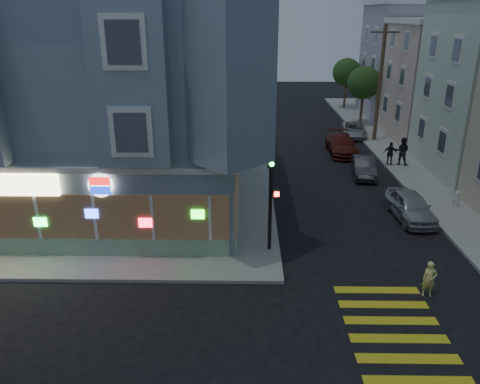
{
  "coord_description": "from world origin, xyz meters",
  "views": [
    {
      "loc": [
        1.52,
        -13.76,
        9.9
      ],
      "look_at": [
        1.22,
        5.74,
        2.42
      ],
      "focal_mm": 35.0,
      "sensor_mm": 36.0,
      "label": 1
    }
  ],
  "objects_px": {
    "parked_car_a": "(410,206)",
    "parked_car_c": "(342,145)",
    "utility_pole": "(380,82)",
    "street_tree_near": "(364,83)",
    "pedestrian_a": "(402,151)",
    "parked_car_b": "(364,167)",
    "pedestrian_b": "(390,154)",
    "street_tree_far": "(347,72)",
    "fire_hydrant": "(457,198)",
    "running_child": "(429,279)",
    "parked_car_d": "(354,130)",
    "traffic_signal": "(271,179)"
  },
  "relations": [
    {
      "from": "parked_car_a",
      "to": "parked_car_d",
      "type": "bearing_deg",
      "value": 84.29
    },
    {
      "from": "fire_hydrant",
      "to": "running_child",
      "type": "bearing_deg",
      "value": -118.24
    },
    {
      "from": "street_tree_far",
      "to": "running_child",
      "type": "xyz_separation_m",
      "value": [
        -3.9,
        -36.66,
        -3.24
      ]
    },
    {
      "from": "fire_hydrant",
      "to": "parked_car_c",
      "type": "bearing_deg",
      "value": 111.7
    },
    {
      "from": "street_tree_near",
      "to": "fire_hydrant",
      "type": "height_order",
      "value": "street_tree_near"
    },
    {
      "from": "utility_pole",
      "to": "parked_car_a",
      "type": "height_order",
      "value": "utility_pole"
    },
    {
      "from": "street_tree_far",
      "to": "parked_car_c",
      "type": "bearing_deg",
      "value": -101.5
    },
    {
      "from": "street_tree_far",
      "to": "parked_car_c",
      "type": "height_order",
      "value": "street_tree_far"
    },
    {
      "from": "street_tree_far",
      "to": "running_child",
      "type": "distance_m",
      "value": 37.01
    },
    {
      "from": "pedestrian_a",
      "to": "street_tree_far",
      "type": "bearing_deg",
      "value": -66.8
    },
    {
      "from": "street_tree_far",
      "to": "utility_pole",
      "type": "bearing_deg",
      "value": -90.82
    },
    {
      "from": "street_tree_far",
      "to": "parked_car_c",
      "type": "relative_size",
      "value": 1.1
    },
    {
      "from": "traffic_signal",
      "to": "pedestrian_b",
      "type": "bearing_deg",
      "value": 64.88
    },
    {
      "from": "pedestrian_a",
      "to": "parked_car_b",
      "type": "xyz_separation_m",
      "value": [
        -3.03,
        -2.05,
        -0.48
      ]
    },
    {
      "from": "parked_car_a",
      "to": "fire_hydrant",
      "type": "relative_size",
      "value": 4.58
    },
    {
      "from": "street_tree_far",
      "to": "parked_car_c",
      "type": "xyz_separation_m",
      "value": [
        -3.6,
        -17.69,
        -3.24
      ]
    },
    {
      "from": "utility_pole",
      "to": "traffic_signal",
      "type": "height_order",
      "value": "utility_pole"
    },
    {
      "from": "parked_car_d",
      "to": "traffic_signal",
      "type": "xyz_separation_m",
      "value": [
        -8.11,
        -20.93,
        2.87
      ]
    },
    {
      "from": "utility_pole",
      "to": "running_child",
      "type": "bearing_deg",
      "value": -99.27
    },
    {
      "from": "parked_car_a",
      "to": "parked_car_c",
      "type": "xyz_separation_m",
      "value": [
        -1.28,
        11.93,
        0.0
      ]
    },
    {
      "from": "pedestrian_b",
      "to": "parked_car_b",
      "type": "distance_m",
      "value": 2.99
    },
    {
      "from": "pedestrian_a",
      "to": "traffic_signal",
      "type": "relative_size",
      "value": 0.39
    },
    {
      "from": "utility_pole",
      "to": "street_tree_near",
      "type": "bearing_deg",
      "value": 88.09
    },
    {
      "from": "utility_pole",
      "to": "fire_hydrant",
      "type": "distance_m",
      "value": 14.89
    },
    {
      "from": "parked_car_c",
      "to": "fire_hydrant",
      "type": "bearing_deg",
      "value": -67.78
    },
    {
      "from": "street_tree_near",
      "to": "street_tree_far",
      "type": "bearing_deg",
      "value": 90.0
    },
    {
      "from": "street_tree_far",
      "to": "parked_car_a",
      "type": "distance_m",
      "value": 29.89
    },
    {
      "from": "pedestrian_a",
      "to": "parked_car_b",
      "type": "relative_size",
      "value": 0.5
    },
    {
      "from": "pedestrian_a",
      "to": "fire_hydrant",
      "type": "xyz_separation_m",
      "value": [
        0.71,
        -7.42,
        -0.48
      ]
    },
    {
      "from": "running_child",
      "to": "parked_car_c",
      "type": "xyz_separation_m",
      "value": [
        0.3,
        18.96,
        0.0
      ]
    },
    {
      "from": "street_tree_near",
      "to": "traffic_signal",
      "type": "distance_m",
      "value": 27.2
    },
    {
      "from": "pedestrian_b",
      "to": "parked_car_c",
      "type": "xyz_separation_m",
      "value": [
        -2.7,
        3.24,
        -0.26
      ]
    },
    {
      "from": "fire_hydrant",
      "to": "traffic_signal",
      "type": "bearing_deg",
      "value": -153.33
    },
    {
      "from": "parked_car_a",
      "to": "utility_pole",
      "type": "bearing_deg",
      "value": 79.15
    },
    {
      "from": "parked_car_a",
      "to": "parked_car_d",
      "type": "height_order",
      "value": "parked_car_a"
    },
    {
      "from": "running_child",
      "to": "parked_car_b",
      "type": "relative_size",
      "value": 0.37
    },
    {
      "from": "pedestrian_a",
      "to": "street_tree_near",
      "type": "bearing_deg",
      "value": -66.97
    },
    {
      "from": "running_child",
      "to": "parked_car_b",
      "type": "height_order",
      "value": "running_child"
    },
    {
      "from": "parked_car_a",
      "to": "pedestrian_a",
      "type": "bearing_deg",
      "value": 72.69
    },
    {
      "from": "parked_car_a",
      "to": "parked_car_b",
      "type": "bearing_deg",
      "value": 93.75
    },
    {
      "from": "pedestrian_b",
      "to": "parked_car_a",
      "type": "height_order",
      "value": "pedestrian_b"
    },
    {
      "from": "traffic_signal",
      "to": "running_child",
      "type": "bearing_deg",
      "value": -19.4
    },
    {
      "from": "pedestrian_b",
      "to": "parked_car_a",
      "type": "distance_m",
      "value": 8.81
    },
    {
      "from": "running_child",
      "to": "parked_car_c",
      "type": "relative_size",
      "value": 0.29
    },
    {
      "from": "street_tree_far",
      "to": "parked_car_d",
      "type": "height_order",
      "value": "street_tree_far"
    },
    {
      "from": "parked_car_c",
      "to": "pedestrian_b",
      "type": "bearing_deg",
      "value": -49.68
    },
    {
      "from": "parked_car_c",
      "to": "fire_hydrant",
      "type": "relative_size",
      "value": 5.41
    },
    {
      "from": "running_child",
      "to": "parked_car_a",
      "type": "relative_size",
      "value": 0.34
    },
    {
      "from": "street_tree_near",
      "to": "fire_hydrant",
      "type": "xyz_separation_m",
      "value": [
        0.61,
        -20.27,
        -3.32
      ]
    },
    {
      "from": "pedestrian_b",
      "to": "street_tree_near",
      "type": "bearing_deg",
      "value": -77.01
    }
  ]
}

